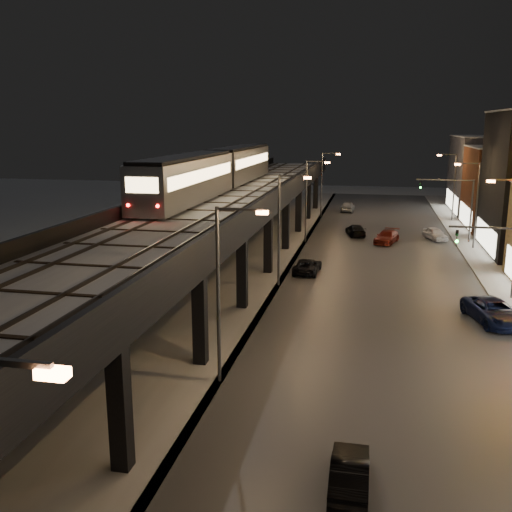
{
  "coord_description": "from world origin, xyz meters",
  "views": [
    {
      "loc": [
        6.59,
        -12.89,
        12.81
      ],
      "look_at": [
        -0.28,
        20.08,
        5.0
      ],
      "focal_mm": 40.0,
      "sensor_mm": 36.0,
      "label": 1
    }
  ],
  "objects_px": {
    "car_mid_silver": "(307,266)",
    "car_onc_dark": "(494,312)",
    "car_near_white": "(350,474)",
    "subway_train": "(218,170)",
    "car_far_white": "(348,207)",
    "car_mid_dark": "(356,231)",
    "car_onc_white": "(387,237)",
    "car_onc_red": "(435,234)"
  },
  "relations": [
    {
      "from": "car_near_white",
      "to": "car_mid_silver",
      "type": "xyz_separation_m",
      "value": [
        -5.06,
        30.05,
        -0.02
      ]
    },
    {
      "from": "car_near_white",
      "to": "car_far_white",
      "type": "relative_size",
      "value": 0.86
    },
    {
      "from": "subway_train",
      "to": "car_onc_white",
      "type": "xyz_separation_m",
      "value": [
        16.65,
        8.8,
        -7.78
      ]
    },
    {
      "from": "car_far_white",
      "to": "car_mid_dark",
      "type": "bearing_deg",
      "value": 98.91
    },
    {
      "from": "car_near_white",
      "to": "car_onc_dark",
      "type": "relative_size",
      "value": 0.7
    },
    {
      "from": "car_far_white",
      "to": "car_onc_white",
      "type": "bearing_deg",
      "value": 106.69
    },
    {
      "from": "car_mid_dark",
      "to": "car_onc_dark",
      "type": "relative_size",
      "value": 0.81
    },
    {
      "from": "car_onc_white",
      "to": "car_onc_red",
      "type": "height_order",
      "value": "car_onc_white"
    },
    {
      "from": "car_far_white",
      "to": "car_onc_white",
      "type": "distance_m",
      "value": 23.23
    },
    {
      "from": "subway_train",
      "to": "car_near_white",
      "type": "xyz_separation_m",
      "value": [
        14.69,
        -35.82,
        -7.83
      ]
    },
    {
      "from": "car_mid_silver",
      "to": "car_onc_white",
      "type": "distance_m",
      "value": 16.18
    },
    {
      "from": "car_onc_dark",
      "to": "car_mid_silver",
      "type": "bearing_deg",
      "value": 126.76
    },
    {
      "from": "subway_train",
      "to": "car_mid_dark",
      "type": "distance_m",
      "value": 19.67
    },
    {
      "from": "car_mid_dark",
      "to": "car_onc_red",
      "type": "distance_m",
      "value": 8.89
    },
    {
      "from": "car_mid_silver",
      "to": "car_onc_dark",
      "type": "distance_m",
      "value": 17.05
    },
    {
      "from": "car_far_white",
      "to": "car_onc_red",
      "type": "relative_size",
      "value": 1.12
    },
    {
      "from": "car_onc_red",
      "to": "subway_train",
      "type": "bearing_deg",
      "value": -171.37
    },
    {
      "from": "car_mid_silver",
      "to": "car_near_white",
      "type": "bearing_deg",
      "value": 102.59
    },
    {
      "from": "subway_train",
      "to": "car_far_white",
      "type": "relative_size",
      "value": 8.41
    },
    {
      "from": "car_onc_dark",
      "to": "car_onc_white",
      "type": "bearing_deg",
      "value": 88.95
    },
    {
      "from": "car_far_white",
      "to": "car_onc_white",
      "type": "height_order",
      "value": "car_far_white"
    },
    {
      "from": "car_mid_dark",
      "to": "car_onc_white",
      "type": "relative_size",
      "value": 0.94
    },
    {
      "from": "car_mid_dark",
      "to": "car_onc_dark",
      "type": "distance_m",
      "value": 30.26
    },
    {
      "from": "car_mid_dark",
      "to": "car_onc_red",
      "type": "xyz_separation_m",
      "value": [
        8.88,
        -0.57,
        0.03
      ]
    },
    {
      "from": "car_near_white",
      "to": "car_mid_dark",
      "type": "bearing_deg",
      "value": -88.64
    },
    {
      "from": "car_near_white",
      "to": "car_mid_silver",
      "type": "relative_size",
      "value": 0.87
    },
    {
      "from": "car_mid_dark",
      "to": "car_onc_white",
      "type": "height_order",
      "value": "car_onc_white"
    },
    {
      "from": "car_near_white",
      "to": "car_mid_silver",
      "type": "height_order",
      "value": "car_near_white"
    },
    {
      "from": "car_mid_dark",
      "to": "car_onc_white",
      "type": "xyz_separation_m",
      "value": [
        3.5,
        -3.57,
        0.04
      ]
    },
    {
      "from": "car_far_white",
      "to": "car_onc_dark",
      "type": "bearing_deg",
      "value": 107.31
    },
    {
      "from": "car_onc_white",
      "to": "car_far_white",
      "type": "bearing_deg",
      "value": 119.44
    },
    {
      "from": "car_mid_dark",
      "to": "car_onc_red",
      "type": "relative_size",
      "value": 1.11
    },
    {
      "from": "car_far_white",
      "to": "car_onc_dark",
      "type": "distance_m",
      "value": 49.05
    },
    {
      "from": "subway_train",
      "to": "car_mid_silver",
      "type": "xyz_separation_m",
      "value": [
        9.62,
        -5.77,
        -7.85
      ]
    },
    {
      "from": "car_mid_dark",
      "to": "car_onc_dark",
      "type": "height_order",
      "value": "car_onc_dark"
    },
    {
      "from": "car_mid_silver",
      "to": "car_far_white",
      "type": "xyz_separation_m",
      "value": [
        1.67,
        37.18,
        0.15
      ]
    },
    {
      "from": "car_mid_silver",
      "to": "subway_train",
      "type": "bearing_deg",
      "value": -27.94
    },
    {
      "from": "car_mid_silver",
      "to": "car_mid_dark",
      "type": "bearing_deg",
      "value": -97.95
    },
    {
      "from": "subway_train",
      "to": "car_mid_dark",
      "type": "relative_size",
      "value": 8.46
    },
    {
      "from": "car_near_white",
      "to": "car_onc_dark",
      "type": "height_order",
      "value": "car_onc_dark"
    },
    {
      "from": "car_mid_silver",
      "to": "car_onc_dark",
      "type": "xyz_separation_m",
      "value": [
        13.5,
        -10.42,
        0.15
      ]
    },
    {
      "from": "car_onc_dark",
      "to": "car_onc_red",
      "type": "bearing_deg",
      "value": 76.69
    }
  ]
}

